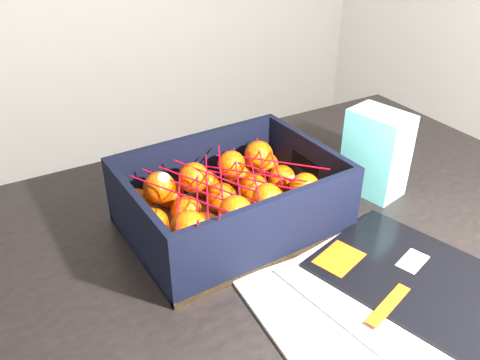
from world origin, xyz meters
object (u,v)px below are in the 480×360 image
table (283,267)px  produce_crate (231,206)px  magazine_stack (384,295)px  retail_carton (376,153)px

table → produce_crate: bearing=148.4°
magazine_stack → retail_carton: (0.21, 0.23, 0.07)m
table → produce_crate: size_ratio=3.48×
produce_crate → retail_carton: 0.31m
magazine_stack → produce_crate: bearing=108.5°
produce_crate → retail_carton: retail_carton is taller
magazine_stack → produce_crate: produce_crate is taller
table → retail_carton: size_ratio=7.41×
table → retail_carton: 0.28m
retail_carton → magazine_stack: bearing=-141.9°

